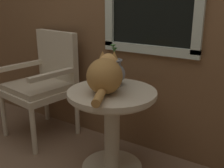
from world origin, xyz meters
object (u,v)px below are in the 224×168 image
object	(u,v)px
pewter_vase_with_ivy	(115,72)
wicker_side_table	(112,116)
cat	(105,74)
wicker_chair	(45,80)

from	to	relation	value
pewter_vase_with_ivy	wicker_side_table	bearing A→B (deg)	-67.29
wicker_side_table	cat	size ratio (longest dim) A/B	1.20
wicker_side_table	pewter_vase_with_ivy	xyz separation A→B (m)	(-0.05, 0.12, 0.29)
wicker_side_table	wicker_chair	world-z (taller)	wicker_chair
cat	pewter_vase_with_ivy	world-z (taller)	pewter_vase_with_ivy
wicker_side_table	wicker_chair	size ratio (longest dim) A/B	0.66
wicker_side_table	cat	distance (m)	0.33
wicker_side_table	cat	xyz separation A→B (m)	(-0.02, -0.05, 0.32)
wicker_chair	pewter_vase_with_ivy	size ratio (longest dim) A/B	3.26
wicker_side_table	cat	world-z (taller)	cat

